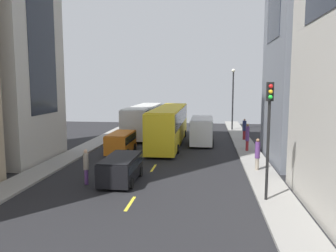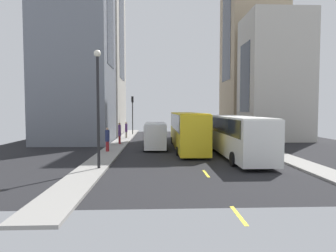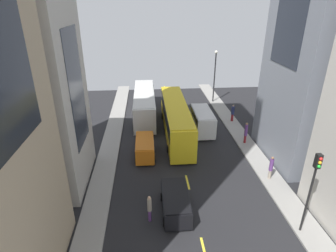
{
  "view_description": "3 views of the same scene",
  "coord_description": "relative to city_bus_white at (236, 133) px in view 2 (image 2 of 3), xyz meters",
  "views": [
    {
      "loc": [
        3.73,
        -29.38,
        5.82
      ],
      "look_at": [
        0.2,
        -0.22,
        2.11
      ],
      "focal_mm": 35.71,
      "sensor_mm": 36.0,
      "label": 1
    },
    {
      "loc": [
        3.03,
        31.4,
        3.91
      ],
      "look_at": [
        1.68,
        -1.77,
        2.03
      ],
      "focal_mm": 31.09,
      "sensor_mm": 36.0,
      "label": 2
    },
    {
      "loc": [
        -3.18,
        -25.95,
        13.91
      ],
      "look_at": [
        -1.02,
        0.98,
        1.64
      ],
      "focal_mm": 29.38,
      "sensor_mm": 36.0,
      "label": 3
    }
  ],
  "objects": [
    {
      "name": "lane_stripe_0",
      "position": [
        3.53,
        -28.88,
        -2.0
      ],
      "size": [
        0.16,
        2.0,
        0.01
      ],
      "primitive_type": "cube",
      "color": "yellow",
      "rests_on": "ground"
    },
    {
      "name": "delivery_van_white",
      "position": [
        6.65,
        -5.15,
        -0.5
      ],
      "size": [
        2.25,
        5.29,
        2.58
      ],
      "color": "white",
      "rests_on": "ground"
    },
    {
      "name": "car_black_0",
      "position": [
        2.14,
        -18.31,
        -1.1
      ],
      "size": [
        2.01,
        4.14,
        1.53
      ],
      "color": "black",
      "rests_on": "ground"
    },
    {
      "name": "city_bus_white",
      "position": [
        0.0,
        0.0,
        0.0
      ],
      "size": [
        2.8,
        12.34,
        3.35
      ],
      "color": "silver",
      "rests_on": "ground"
    },
    {
      "name": "lane_stripe_5",
      "position": [
        3.53,
        6.12,
        -2.0
      ],
      "size": [
        0.16,
        2.0,
        0.01
      ],
      "primitive_type": "cube",
      "color": "yellow",
      "rests_on": "ground"
    },
    {
      "name": "lane_stripe_3",
      "position": [
        3.53,
        -7.88,
        -2.0
      ],
      "size": [
        0.16,
        2.0,
        0.01
      ],
      "primitive_type": "cube",
      "color": "yellow",
      "rests_on": "ground"
    },
    {
      "name": "car_orange_1",
      "position": [
        -0.02,
        -10.2,
        -0.98
      ],
      "size": [
        1.92,
        4.2,
        1.75
      ],
      "color": "orange",
      "rests_on": "ground"
    },
    {
      "name": "building_east_0",
      "position": [
        15.64,
        -22.89,
        17.21
      ],
      "size": [
        7.53,
        11.34,
        38.43
      ],
      "color": "#B7B2A8",
      "rests_on": "ground"
    },
    {
      "name": "pedestrian_waiting_curb",
      "position": [
        0.27,
        -19.09,
        -0.88
      ],
      "size": [
        0.3,
        0.3,
        2.08
      ],
      "rotation": [
        0.0,
        0.0,
        5.5
      ],
      "color": "#593372",
      "rests_on": "ground"
    },
    {
      "name": "lane_stripe_4",
      "position": [
        3.53,
        -0.88,
        -2.0
      ],
      "size": [
        0.16,
        2.0,
        0.01
      ],
      "primitive_type": "cube",
      "color": "yellow",
      "rests_on": "ground"
    },
    {
      "name": "ground_plane",
      "position": [
        3.53,
        -7.88,
        -2.01
      ],
      "size": [
        40.36,
        40.36,
        0.0
      ],
      "primitive_type": "plane",
      "color": "black"
    },
    {
      "name": "streetcar_yellow",
      "position": [
        3.51,
        -5.36,
        0.12
      ],
      "size": [
        2.7,
        14.12,
        3.59
      ],
      "color": "yellow",
      "rests_on": "ground"
    },
    {
      "name": "streetlamp_near",
      "position": [
        10.25,
        4.85,
        2.7
      ],
      "size": [
        0.44,
        0.44,
        7.51
      ],
      "color": "black",
      "rests_on": "ground"
    },
    {
      "name": "pedestrian_walking_far",
      "position": [
        10.53,
        -15.07,
        -0.73
      ],
      "size": [
        0.33,
        0.33,
        2.11
      ],
      "rotation": [
        0.0,
        0.0,
        2.69
      ],
      "color": "gray",
      "rests_on": "ground"
    },
    {
      "name": "lane_stripe_2",
      "position": [
        3.53,
        -14.88,
        -2.0
      ],
      "size": [
        0.16,
        2.0,
        0.01
      ],
      "primitive_type": "cube",
      "color": "yellow",
      "rests_on": "ground"
    },
    {
      "name": "pedestrian_crossing_mid",
      "position": [
        10.96,
        -2.69,
        -0.73
      ],
      "size": [
        0.4,
        0.4,
        2.14
      ],
      "rotation": [
        0.0,
        0.0,
        1.46
      ],
      "color": "maroon",
      "rests_on": "ground"
    },
    {
      "name": "sidewalk_west",
      "position": [
        -3.67,
        -7.88,
        -1.93
      ],
      "size": [
        1.96,
        44.0,
        0.15
      ],
      "primitive_type": "cube",
      "color": "gray",
      "rests_on": "ground"
    },
    {
      "name": "building_west_1",
      "position": [
        -8.71,
        -13.67,
        5.98
      ],
      "size": [
        7.79,
        7.24,
        15.98
      ],
      "color": "#B7B2A8",
      "rests_on": "ground"
    },
    {
      "name": "building_west_0",
      "position": [
        -9.1,
        -23.83,
        17.09
      ],
      "size": [
        8.59,
        9.88,
        38.19
      ],
      "color": "tan",
      "rests_on": "ground"
    },
    {
      "name": "sidewalk_east",
      "position": [
        10.73,
        -7.88,
        -1.93
      ],
      "size": [
        1.96,
        44.0,
        0.15
      ],
      "primitive_type": "cube",
      "color": "gray",
      "rests_on": "ground"
    },
    {
      "name": "traffic_light_near_corner",
      "position": [
        10.15,
        -20.92,
        2.15
      ],
      "size": [
        0.32,
        0.44,
        5.76
      ],
      "color": "black",
      "rests_on": "ground"
    },
    {
      "name": "lane_stripe_1",
      "position": [
        3.53,
        -21.88,
        -2.0
      ],
      "size": [
        0.16,
        2.0,
        0.01
      ],
      "primitive_type": "cube",
      "color": "yellow",
      "rests_on": "ground"
    },
    {
      "name": "lane_stripe_6",
      "position": [
        3.53,
        13.12,
        -2.0
      ],
      "size": [
        0.16,
        2.0,
        0.01
      ],
      "primitive_type": "cube",
      "color": "yellow",
      "rests_on": "ground"
    },
    {
      "name": "pedestrian_crossing_near",
      "position": [
        10.6,
        -8.58,
        -0.61
      ],
      "size": [
        0.32,
        0.32,
        2.32
      ],
      "rotation": [
        0.0,
        0.0,
        0.97
      ],
      "color": "maroon",
      "rests_on": "ground"
    }
  ]
}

